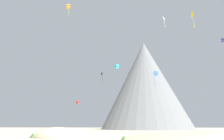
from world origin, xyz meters
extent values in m
ellipsoid|color=beige|center=(-12.49, 13.15, 0.00)|extent=(15.94, 16.26, 4.17)
ellipsoid|color=#CCBA8E|center=(20.43, 23.67, 0.00)|extent=(13.00, 13.75, 2.29)
cone|color=#568442|center=(19.02, 21.79, 0.51)|extent=(1.64, 1.64, 1.01)
cone|color=#386633|center=(-15.73, 19.29, 0.41)|extent=(2.48, 2.48, 0.81)
cone|color=#386633|center=(1.52, 2.51, 0.48)|extent=(1.91, 1.91, 0.95)
cone|color=#386633|center=(-16.92, 11.23, 0.49)|extent=(1.79, 1.79, 0.97)
cone|color=#568442|center=(-10.30, 14.19, 0.47)|extent=(2.13, 2.13, 0.93)
cone|color=slate|center=(12.27, 100.82, 27.55)|extent=(74.58, 74.58, 55.10)
cone|color=slate|center=(17.41, 93.47, 17.78)|extent=(33.89, 33.89, 35.57)
cone|color=slate|center=(7.76, 94.07, 17.63)|extent=(51.46, 51.46, 35.27)
cube|color=orange|center=(-13.60, 18.67, 33.34)|extent=(1.28, 1.24, 0.60)
cube|color=orange|center=(-13.60, 18.67, 33.93)|extent=(1.28, 1.24, 0.60)
cylinder|color=#8CD133|center=(-13.36, 18.67, 31.99)|extent=(0.15, 0.12, 2.28)
cube|color=#33BCDB|center=(-2.30, 46.87, 23.85)|extent=(1.83, 1.82, 0.77)
cube|color=#33BCDB|center=(-2.30, 46.87, 24.71)|extent=(1.83, 1.82, 0.77)
cone|color=blue|center=(10.76, 34.47, 18.25)|extent=(1.90, 1.08, 1.84)
cylinder|color=blue|center=(10.53, 34.47, 15.40)|extent=(0.54, 0.54, 3.85)
cube|color=black|center=(-8.56, 51.03, 22.60)|extent=(0.62, 0.82, 1.14)
cylinder|color=black|center=(-8.30, 51.03, 20.78)|extent=(0.28, 0.13, 2.58)
cone|color=yellow|center=(19.80, 21.15, 31.10)|extent=(0.78, 1.53, 1.48)
cylinder|color=yellow|center=(19.74, 21.15, 28.74)|extent=(0.28, 0.20, 3.26)
cube|color=#5138B2|center=(26.16, 20.02, 22.69)|extent=(1.10, 1.12, 0.44)
cube|color=#5138B2|center=(26.16, 20.02, 23.27)|extent=(1.10, 1.12, 0.44)
cube|color=white|center=(11.98, 20.47, 29.93)|extent=(0.75, 0.98, 0.89)
cylinder|color=white|center=(12.06, 20.47, 28.39)|extent=(0.33, 0.37, 2.17)
cube|color=red|center=(-19.64, 57.02, 11.64)|extent=(1.28, 1.32, 0.67)
cube|color=red|center=(-19.64, 57.02, 12.17)|extent=(1.28, 1.32, 0.67)
cylinder|color=red|center=(-19.37, 57.02, 9.48)|extent=(0.58, 0.24, 3.86)
camera|label=1|loc=(2.60, -31.37, 2.47)|focal=33.99mm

